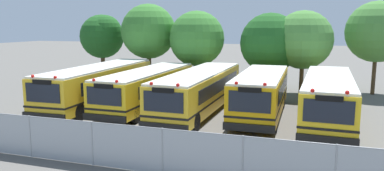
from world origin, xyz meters
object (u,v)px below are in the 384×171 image
school_bus_4 (328,97)px  tree_5 (379,31)px  tree_0 (103,35)px  tree_4 (305,40)px  school_bus_0 (99,84)px  tree_2 (196,38)px  tree_3 (269,43)px  school_bus_2 (200,90)px  tree_1 (150,31)px  school_bus_1 (148,87)px  school_bus_3 (261,93)px

school_bus_4 → tree_5: size_ratio=1.55×
tree_0 → tree_4: tree_4 is taller
school_bus_0 → school_bus_4: size_ratio=1.05×
tree_2 → tree_3: bearing=2.5°
school_bus_2 → tree_1: tree_1 is taller
tree_2 → tree_3: (5.85, 0.25, -0.31)m
school_bus_1 → tree_3: (6.72, 7.78, 2.58)m
school_bus_2 → tree_4: bearing=-125.3°
tree_3 → tree_4: size_ratio=0.98×
school_bus_1 → tree_2: size_ratio=1.64×
school_bus_4 → tree_1: 16.61m
school_bus_2 → tree_4: size_ratio=1.79×
school_bus_2 → school_bus_4: size_ratio=1.04×
tree_1 → tree_4: size_ratio=1.11×
school_bus_3 → school_bus_1: bearing=-1.6°
school_bus_3 → tree_3: bearing=-87.0°
school_bus_1 → tree_0: tree_0 is taller
tree_3 → tree_5: bearing=12.5°
tree_1 → tree_4: (12.67, 0.05, -0.64)m
school_bus_4 → school_bus_0: bearing=1.9°
school_bus_3 → tree_2: tree_2 is taller
school_bus_1 → school_bus_4: (10.92, -0.16, 0.05)m
tree_4 → school_bus_4: bearing=-78.7°
tree_0 → tree_5: bearing=3.3°
school_bus_0 → tree_2: tree_2 is taller
tree_1 → tree_3: size_ratio=1.13×
school_bus_0 → school_bus_1: size_ratio=1.10×
school_bus_0 → school_bus_1: (3.44, 0.22, -0.08)m
school_bus_1 → tree_1: (-3.32, 7.69, 3.43)m
tree_0 → tree_3: tree_3 is taller
school_bus_1 → tree_4: size_ratio=1.65×
school_bus_2 → tree_3: bearing=-110.9°
school_bus_2 → tree_5: 15.08m
tree_1 → tree_3: 10.08m
school_bus_1 → tree_1: bearing=-65.8°
school_bus_1 → school_bus_3: bearing=-179.9°
tree_0 → tree_2: tree_2 is taller
school_bus_3 → school_bus_4: school_bus_3 is taller
tree_3 → tree_5: 8.09m
tree_1 → school_bus_4: bearing=-28.8°
school_bus_1 → tree_4: 12.45m
school_bus_0 → school_bus_2: size_ratio=1.01×
tree_0 → tree_5: (22.76, 1.32, 0.45)m
school_bus_4 → tree_1: bearing=-27.2°
school_bus_3 → tree_1: size_ratio=1.32×
tree_2 → tree_4: 8.47m
tree_0 → tree_1: (4.86, -0.51, 0.42)m
school_bus_1 → school_bus_2: school_bus_2 is taller
school_bus_3 → school_bus_4: size_ratio=0.85×
tree_1 → tree_3: tree_1 is taller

